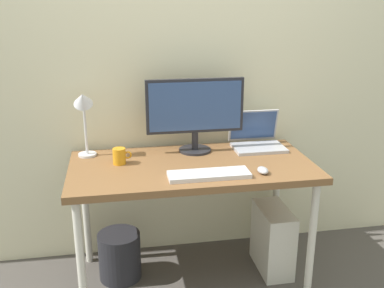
# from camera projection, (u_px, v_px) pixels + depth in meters

# --- Properties ---
(ground_plane) EXTENTS (6.00, 6.00, 0.00)m
(ground_plane) POSITION_uv_depth(u_px,v_px,m) (192.00, 276.00, 2.82)
(ground_plane) COLOR #4C4742
(back_wall) EXTENTS (4.40, 0.04, 2.60)m
(back_wall) POSITION_uv_depth(u_px,v_px,m) (180.00, 60.00, 2.80)
(back_wall) COLOR beige
(back_wall) RESTS_ON ground_plane
(desk) EXTENTS (1.40, 0.70, 0.76)m
(desk) POSITION_uv_depth(u_px,v_px,m) (192.00, 174.00, 2.60)
(desk) COLOR brown
(desk) RESTS_ON ground_plane
(monitor) EXTENTS (0.60, 0.20, 0.46)m
(monitor) POSITION_uv_depth(u_px,v_px,m) (195.00, 110.00, 2.71)
(monitor) COLOR #232328
(monitor) RESTS_ON desk
(laptop) EXTENTS (0.32, 0.27, 0.23)m
(laptop) POSITION_uv_depth(u_px,v_px,m) (256.00, 138.00, 2.86)
(laptop) COLOR #B2B2B7
(laptop) RESTS_ON desk
(desk_lamp) EXTENTS (0.11, 0.16, 0.42)m
(desk_lamp) POSITION_uv_depth(u_px,v_px,m) (84.00, 109.00, 2.59)
(desk_lamp) COLOR silver
(desk_lamp) RESTS_ON desk
(keyboard) EXTENTS (0.44, 0.14, 0.02)m
(keyboard) POSITION_uv_depth(u_px,v_px,m) (209.00, 175.00, 2.39)
(keyboard) COLOR silver
(keyboard) RESTS_ON desk
(mouse) EXTENTS (0.06, 0.09, 0.03)m
(mouse) POSITION_uv_depth(u_px,v_px,m) (263.00, 170.00, 2.44)
(mouse) COLOR #B2B2B7
(mouse) RESTS_ON desk
(coffee_mug) EXTENTS (0.11, 0.07, 0.09)m
(coffee_mug) POSITION_uv_depth(u_px,v_px,m) (120.00, 156.00, 2.57)
(coffee_mug) COLOR orange
(coffee_mug) RESTS_ON desk
(computer_tower) EXTENTS (0.18, 0.36, 0.42)m
(computer_tower) POSITION_uv_depth(u_px,v_px,m) (273.00, 239.00, 2.84)
(computer_tower) COLOR silver
(computer_tower) RESTS_ON ground_plane
(wastebasket) EXTENTS (0.26, 0.26, 0.30)m
(wastebasket) POSITION_uv_depth(u_px,v_px,m) (120.00, 256.00, 2.76)
(wastebasket) COLOR #232328
(wastebasket) RESTS_ON ground_plane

